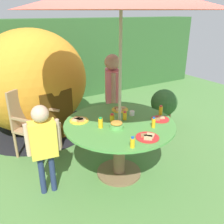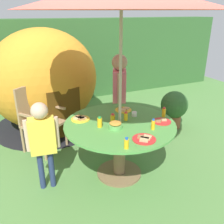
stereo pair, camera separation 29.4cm
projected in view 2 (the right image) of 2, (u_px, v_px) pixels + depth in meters
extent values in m
cube|color=#548442|center=(119.00, 174.00, 3.31)|extent=(10.00, 10.00, 0.02)
cube|color=#33602D|center=(56.00, 60.00, 5.87)|extent=(9.00, 0.70, 1.88)
cylinder|color=brown|center=(119.00, 172.00, 3.30)|extent=(0.59, 0.59, 0.03)
cylinder|color=brown|center=(119.00, 150.00, 3.17)|extent=(0.16, 0.16, 0.73)
cylinder|color=#519E47|center=(120.00, 124.00, 3.03)|extent=(1.38, 1.38, 0.03)
cylinder|color=#B7AD8C|center=(120.00, 91.00, 2.86)|extent=(0.04, 0.04, 2.33)
cylinder|color=tan|center=(45.00, 148.00, 3.53)|extent=(0.04, 0.04, 0.41)
cylinder|color=tan|center=(66.00, 134.00, 3.92)|extent=(0.04, 0.04, 0.41)
cylinder|color=tan|center=(23.00, 140.00, 3.74)|extent=(0.04, 0.04, 0.41)
cylinder|color=tan|center=(45.00, 128.00, 4.12)|extent=(0.04, 0.04, 0.41)
cube|color=tan|center=(43.00, 124.00, 3.74)|extent=(0.71, 0.70, 0.04)
cube|color=tan|center=(30.00, 103.00, 3.73)|extent=(0.44, 0.34, 0.57)
cube|color=tan|center=(30.00, 117.00, 3.46)|extent=(0.32, 0.42, 0.03)
cube|color=tan|center=(53.00, 106.00, 3.85)|extent=(0.32, 0.42, 0.03)
ellipsoid|color=orange|center=(44.00, 79.00, 4.40)|extent=(2.24, 1.96, 1.79)
cylinder|color=black|center=(49.00, 124.00, 4.74)|extent=(2.35, 2.35, 0.01)
cube|color=#4B310D|center=(65.00, 114.00, 3.96)|extent=(0.55, 0.13, 0.81)
cylinder|color=brown|center=(173.00, 121.00, 4.61)|extent=(0.29, 0.29, 0.23)
sphere|color=#33602D|center=(174.00, 105.00, 4.48)|extent=(0.50, 0.50, 0.50)
cylinder|color=navy|center=(119.00, 119.00, 4.19)|extent=(0.09, 0.09, 0.64)
cylinder|color=navy|center=(119.00, 123.00, 4.05)|extent=(0.09, 0.09, 0.64)
cube|color=#EA727F|center=(119.00, 87.00, 3.89)|extent=(0.35, 0.42, 0.54)
cylinder|color=tan|center=(119.00, 82.00, 4.07)|extent=(0.07, 0.07, 0.49)
cylinder|color=tan|center=(119.00, 89.00, 3.69)|extent=(0.07, 0.07, 0.49)
sphere|color=tan|center=(120.00, 62.00, 3.74)|extent=(0.24, 0.24, 0.24)
cylinder|color=navy|center=(41.00, 170.00, 2.96)|extent=(0.07, 0.07, 0.50)
cylinder|color=navy|center=(52.00, 169.00, 2.99)|extent=(0.07, 0.07, 0.50)
cube|color=yellow|center=(42.00, 136.00, 2.79)|extent=(0.31, 0.20, 0.43)
cylinder|color=#D8B293|center=(27.00, 136.00, 2.74)|extent=(0.05, 0.05, 0.38)
cylinder|color=#D8B293|center=(57.00, 132.00, 2.83)|extent=(0.05, 0.05, 0.38)
sphere|color=#D8B293|center=(39.00, 111.00, 2.68)|extent=(0.19, 0.19, 0.19)
cylinder|color=#66B259|center=(115.00, 126.00, 2.88)|extent=(0.17, 0.17, 0.05)
ellipsoid|color=gold|center=(115.00, 123.00, 2.86)|extent=(0.14, 0.14, 0.04)
cylinder|color=red|center=(162.00, 121.00, 3.05)|extent=(0.23, 0.23, 0.01)
cube|color=tan|center=(164.00, 120.00, 3.06)|extent=(0.08, 0.08, 0.02)
cube|color=#9E7547|center=(159.00, 121.00, 3.02)|extent=(0.09, 0.09, 0.02)
cylinder|color=yellow|center=(123.00, 110.00, 3.41)|extent=(0.23, 0.23, 0.01)
cube|color=tan|center=(126.00, 108.00, 3.42)|extent=(0.10, 0.10, 0.02)
cube|color=#9E7547|center=(120.00, 108.00, 3.42)|extent=(0.08, 0.08, 0.02)
cube|color=tan|center=(123.00, 110.00, 3.37)|extent=(0.12, 0.12, 0.02)
cylinder|color=yellow|center=(80.00, 119.00, 3.11)|extent=(0.24, 0.24, 0.01)
cube|color=tan|center=(82.00, 118.00, 3.12)|extent=(0.10, 0.10, 0.02)
cube|color=#9E7547|center=(78.00, 117.00, 3.14)|extent=(0.10, 0.10, 0.02)
cube|color=tan|center=(77.00, 118.00, 3.10)|extent=(0.10, 0.10, 0.02)
cube|color=#9E7547|center=(81.00, 119.00, 3.09)|extent=(0.09, 0.09, 0.02)
cylinder|color=red|center=(144.00, 139.00, 2.63)|extent=(0.26, 0.26, 0.01)
cube|color=tan|center=(147.00, 137.00, 2.63)|extent=(0.12, 0.12, 0.02)
cube|color=#9E7547|center=(140.00, 137.00, 2.64)|extent=(0.09, 0.09, 0.02)
cube|color=tan|center=(144.00, 139.00, 2.59)|extent=(0.13, 0.13, 0.02)
cylinder|color=yellow|center=(153.00, 125.00, 2.84)|extent=(0.04, 0.04, 0.11)
cylinder|color=blue|center=(153.00, 120.00, 2.81)|extent=(0.03, 0.03, 0.02)
cylinder|color=yellow|center=(100.00, 123.00, 2.90)|extent=(0.06, 0.06, 0.11)
cylinder|color=green|center=(100.00, 118.00, 2.87)|extent=(0.04, 0.04, 0.02)
cylinder|color=yellow|center=(126.00, 117.00, 3.08)|extent=(0.05, 0.05, 0.10)
cylinder|color=red|center=(126.00, 113.00, 3.06)|extent=(0.03, 0.03, 0.02)
cylinder|color=yellow|center=(164.00, 113.00, 3.19)|extent=(0.05, 0.05, 0.11)
cylinder|color=red|center=(164.00, 108.00, 3.16)|extent=(0.03, 0.03, 0.02)
cylinder|color=yellow|center=(126.00, 144.00, 2.45)|extent=(0.05, 0.05, 0.10)
cylinder|color=blue|center=(127.00, 139.00, 2.42)|extent=(0.03, 0.03, 0.02)
cylinder|color=yellow|center=(113.00, 118.00, 3.05)|extent=(0.06, 0.06, 0.09)
cylinder|color=red|center=(113.00, 114.00, 3.03)|extent=(0.04, 0.04, 0.02)
cylinder|color=white|center=(134.00, 114.00, 3.21)|extent=(0.07, 0.07, 0.06)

